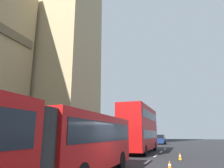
{
  "coord_description": "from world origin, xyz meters",
  "views": [
    {
      "loc": [
        -9.29,
        -2.83,
        2.0
      ],
      "look_at": [
        14.76,
        5.56,
        8.18
      ],
      "focal_mm": 33.02,
      "sensor_mm": 36.0,
      "label": 1
    }
  ],
  "objects_px": {
    "sedan_lead": "(160,139)",
    "traffic_cone_east": "(180,157)",
    "articulated_bus": "(17,143)",
    "traffic_cone_middle": "(170,166)",
    "double_decker_bus": "(140,127)"
  },
  "relations": [
    {
      "from": "sedan_lead",
      "to": "traffic_cone_east",
      "type": "bearing_deg",
      "value": -170.36
    },
    {
      "from": "articulated_bus",
      "to": "double_decker_bus",
      "type": "relative_size",
      "value": 1.68
    },
    {
      "from": "sedan_lead",
      "to": "double_decker_bus",
      "type": "bearing_deg",
      "value": -179.71
    },
    {
      "from": "articulated_bus",
      "to": "traffic_cone_middle",
      "type": "xyz_separation_m",
      "value": [
        7.33,
        -3.85,
        -1.46
      ]
    },
    {
      "from": "double_decker_bus",
      "to": "traffic_cone_middle",
      "type": "bearing_deg",
      "value": -160.2
    },
    {
      "from": "sedan_lead",
      "to": "traffic_cone_middle",
      "type": "xyz_separation_m",
      "value": [
        -30.97,
        -3.95,
        -0.63
      ]
    },
    {
      "from": "articulated_bus",
      "to": "sedan_lead",
      "type": "distance_m",
      "value": 38.31
    },
    {
      "from": "traffic_cone_middle",
      "to": "sedan_lead",
      "type": "bearing_deg",
      "value": 7.27
    },
    {
      "from": "double_decker_bus",
      "to": "traffic_cone_east",
      "type": "bearing_deg",
      "value": -141.94
    },
    {
      "from": "traffic_cone_east",
      "to": "double_decker_bus",
      "type": "bearing_deg",
      "value": 38.06
    },
    {
      "from": "traffic_cone_middle",
      "to": "traffic_cone_east",
      "type": "bearing_deg",
      "value": -4.53
    },
    {
      "from": "articulated_bus",
      "to": "sedan_lead",
      "type": "xyz_separation_m",
      "value": [
        38.3,
        0.1,
        -0.83
      ]
    },
    {
      "from": "double_decker_bus",
      "to": "sedan_lead",
      "type": "distance_m",
      "value": 20.35
    },
    {
      "from": "sedan_lead",
      "to": "traffic_cone_middle",
      "type": "distance_m",
      "value": 31.23
    },
    {
      "from": "traffic_cone_east",
      "to": "articulated_bus",
      "type": "bearing_deg",
      "value": 161.27
    }
  ]
}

